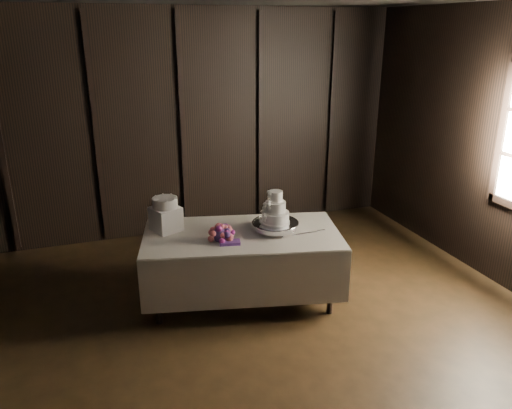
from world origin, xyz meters
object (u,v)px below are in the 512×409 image
(display_table, at_px, (242,263))
(small_cake, at_px, (165,203))
(wedding_cake, at_px, (274,211))
(bouquet, at_px, (221,233))
(cake_stand, at_px, (275,226))
(box_pedestal, at_px, (166,219))

(display_table, bearing_deg, small_cake, 168.23)
(wedding_cake, distance_m, bouquet, 0.58)
(display_table, height_order, cake_stand, cake_stand)
(display_table, xyz_separation_m, cake_stand, (0.34, -0.05, 0.39))
(cake_stand, xyz_separation_m, wedding_cake, (-0.02, -0.01, 0.18))
(display_table, xyz_separation_m, box_pedestal, (-0.71, 0.33, 0.47))
(bouquet, height_order, box_pedestal, box_pedestal)
(wedding_cake, xyz_separation_m, box_pedestal, (-1.03, 0.39, -0.10))
(display_table, xyz_separation_m, wedding_cake, (0.32, -0.06, 0.57))
(cake_stand, relative_size, small_cake, 1.90)
(display_table, height_order, wedding_cake, wedding_cake)
(wedding_cake, distance_m, box_pedestal, 1.11)
(box_pedestal, relative_size, small_cake, 1.02)
(display_table, relative_size, small_cake, 8.54)
(display_table, bearing_deg, bouquet, -144.93)
(box_pedestal, distance_m, small_cake, 0.18)
(wedding_cake, bearing_deg, box_pedestal, 148.10)
(cake_stand, xyz_separation_m, small_cake, (-1.06, 0.37, 0.26))
(box_pedestal, bearing_deg, wedding_cake, -20.57)
(display_table, distance_m, box_pedestal, 0.91)
(bouquet, bearing_deg, small_cake, 137.83)
(bouquet, bearing_deg, display_table, 22.27)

